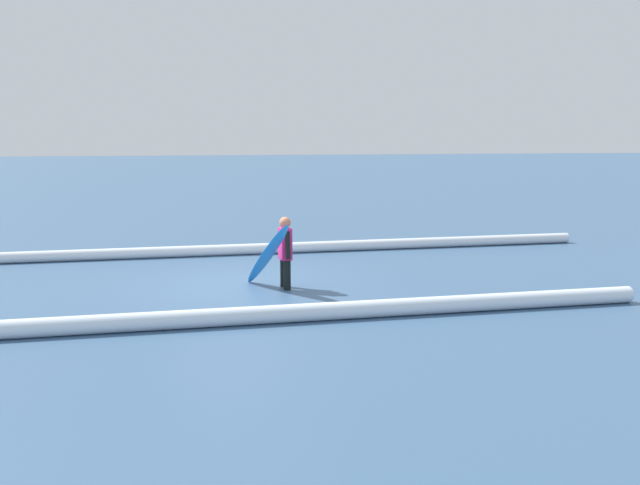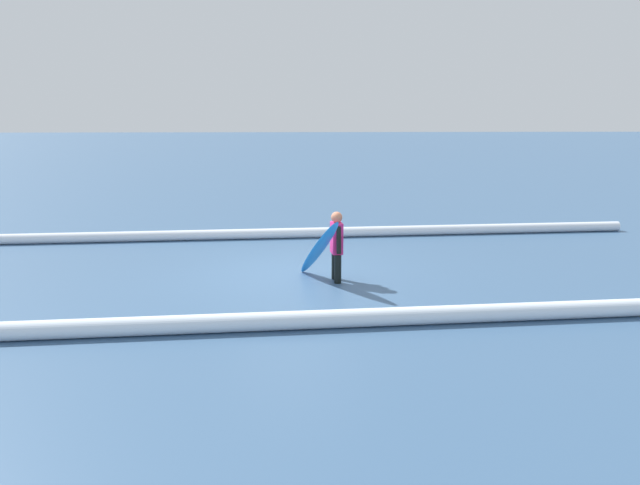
{
  "view_description": "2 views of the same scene",
  "coord_description": "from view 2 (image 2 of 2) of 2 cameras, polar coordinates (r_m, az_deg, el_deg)",
  "views": [
    {
      "loc": [
        0.59,
        14.45,
        3.1
      ],
      "look_at": [
        -1.23,
        2.32,
        1.17
      ],
      "focal_mm": 41.57,
      "sensor_mm": 36.0,
      "label": 1
    },
    {
      "loc": [
        -0.15,
        11.66,
        3.38
      ],
      "look_at": [
        -0.45,
        2.34,
        1.21
      ],
      "focal_mm": 33.05,
      "sensor_mm": 36.0,
      "label": 2
    }
  ],
  "objects": [
    {
      "name": "ground_plane",
      "position": [
        12.14,
        -2.47,
        -3.05
      ],
      "size": [
        131.44,
        131.44,
        0.0
      ],
      "primitive_type": "plane",
      "color": "#3A5B7F"
    },
    {
      "name": "surfer",
      "position": [
        11.45,
        1.61,
        -0.07
      ],
      "size": [
        0.24,
        0.65,
        1.39
      ],
      "rotation": [
        0.0,
        0.0,
        4.85
      ],
      "color": "black",
      "rests_on": "ground_plane"
    },
    {
      "name": "surfboard",
      "position": [
        11.41,
        -0.13,
        -0.6
      ],
      "size": [
        0.91,
        1.58,
        1.38
      ],
      "color": "#268CE5",
      "rests_on": "ground_plane"
    },
    {
      "name": "wave_crest_foreground",
      "position": [
        15.41,
        -1.07,
        0.96
      ],
      "size": [
        17.1,
        1.45,
        0.26
      ],
      "primitive_type": "cylinder",
      "rotation": [
        0.0,
        1.57,
        0.07
      ],
      "color": "silver",
      "rests_on": "ground_plane"
    },
    {
      "name": "wave_crest_midground",
      "position": [
        9.2,
        -11.55,
        -7.73
      ],
      "size": [
        16.32,
        1.51,
        0.29
      ],
      "primitive_type": "cylinder",
      "rotation": [
        0.0,
        1.57,
        0.07
      ],
      "color": "white",
      "rests_on": "ground_plane"
    }
  ]
}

